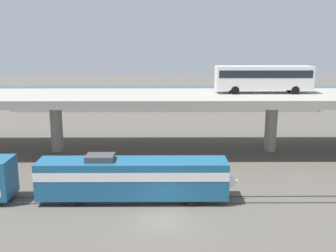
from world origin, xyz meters
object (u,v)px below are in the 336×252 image
at_px(parked_car_0, 98,97).
at_px(parked_car_7, 270,98).
at_px(parked_car_1, 247,96).
at_px(parked_car_2, 198,95).
at_px(parked_car_4, 156,96).
at_px(parked_car_6, 215,98).
at_px(parked_car_3, 48,95).
at_px(train_locomotive, 142,177).
at_px(parked_car_5, 277,95).
at_px(transit_bus_on_overpass, 264,77).

distance_m(parked_car_0, parked_car_7, 36.22).
bearing_deg(parked_car_1, parked_car_2, -8.87).
height_order(parked_car_0, parked_car_4, same).
distance_m(parked_car_2, parked_car_7, 15.49).
height_order(parked_car_0, parked_car_6, same).
bearing_deg(parked_car_7, parked_car_3, 174.81).
distance_m(parked_car_1, parked_car_2, 10.65).
height_order(train_locomotive, parked_car_6, train_locomotive).
xyz_separation_m(train_locomotive, parked_car_2, (9.26, 53.37, 0.05)).
xyz_separation_m(parked_car_3, parked_car_6, (36.02, -3.98, 0.00)).
height_order(parked_car_0, parked_car_5, same).
xyz_separation_m(parked_car_0, parked_car_2, (21.51, 3.57, 0.00)).
relative_size(parked_car_1, parked_car_5, 0.97).
height_order(train_locomotive, parked_car_0, train_locomotive).
xyz_separation_m(parked_car_0, parked_car_5, (38.66, 2.45, 0.00)).
bearing_deg(train_locomotive, parked_car_0, 103.82).
distance_m(parked_car_0, parked_car_6, 24.62).
bearing_deg(parked_car_4, parked_car_7, -6.88).
distance_m(train_locomotive, parked_car_7, 54.04).
xyz_separation_m(parked_car_0, parked_car_3, (-11.41, 2.96, -0.00)).
distance_m(parked_car_1, parked_car_7, 5.31).
distance_m(parked_car_0, parked_car_1, 32.09).
relative_size(train_locomotive, parked_car_7, 4.08).
bearing_deg(train_locomotive, parked_car_6, 75.79).
distance_m(parked_car_0, parked_car_2, 21.80).
relative_size(transit_bus_on_overpass, parked_car_1, 2.68).
relative_size(transit_bus_on_overpass, parked_car_4, 2.56).
relative_size(parked_car_0, parked_car_7, 1.00).
height_order(parked_car_2, parked_car_6, same).
bearing_deg(parked_car_5, parked_car_0, 3.63).
relative_size(parked_car_0, parked_car_5, 0.92).
xyz_separation_m(transit_bus_on_overpass, parked_car_2, (-5.11, 36.58, -7.16)).
xyz_separation_m(transit_bus_on_overpass, parked_car_4, (-14.40, 34.54, -7.16)).
bearing_deg(parked_car_3, parked_car_6, 173.69).
height_order(parked_car_3, parked_car_5, same).
relative_size(parked_car_3, parked_car_6, 0.90).
height_order(parked_car_1, parked_car_6, same).
bearing_deg(parked_car_1, parked_car_7, 141.68).
xyz_separation_m(parked_car_1, parked_car_6, (-7.43, -2.94, 0.00)).
bearing_deg(parked_car_4, train_locomotive, -89.97).
bearing_deg(parked_car_6, train_locomotive, 75.79).
bearing_deg(train_locomotive, transit_bus_on_overpass, 49.45).
bearing_deg(parked_car_3, parked_car_5, 179.41).
bearing_deg(train_locomotive, parked_car_7, 63.70).
height_order(parked_car_1, parked_car_3, same).
xyz_separation_m(parked_car_4, parked_car_7, (23.97, -2.89, -0.00)).
distance_m(train_locomotive, parked_car_6, 50.33).
distance_m(transit_bus_on_overpass, parked_car_7, 33.83).
height_order(transit_bus_on_overpass, parked_car_4, transit_bus_on_overpass).
relative_size(parked_car_1, parked_car_4, 0.96).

